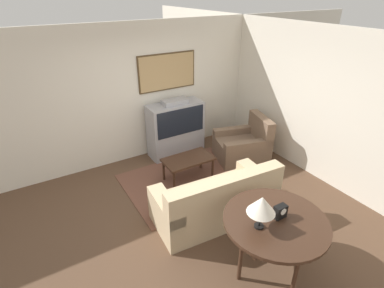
{
  "coord_description": "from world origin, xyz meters",
  "views": [
    {
      "loc": [
        -1.9,
        -3.28,
        3.23
      ],
      "look_at": [
        0.52,
        0.75,
        0.75
      ],
      "focal_mm": 28.0,
      "sensor_mm": 36.0,
      "label": 1
    }
  ],
  "objects": [
    {
      "name": "console_table",
      "position": [
        0.33,
        -1.48,
        0.74
      ],
      "size": [
        1.24,
        1.24,
        0.8
      ],
      "color": "#3D2619",
      "rests_on": "ground_plane"
    },
    {
      "name": "wall_back",
      "position": [
        0.01,
        2.13,
        1.36
      ],
      "size": [
        12.0,
        0.1,
        2.7
      ],
      "color": "silver",
      "rests_on": "ground_plane"
    },
    {
      "name": "mantel_clock",
      "position": [
        0.4,
        -1.47,
        0.88
      ],
      "size": [
        0.16,
        0.1,
        0.16
      ],
      "color": "black",
      "rests_on": "console_table"
    },
    {
      "name": "tv",
      "position": [
        0.75,
        1.79,
        0.58
      ],
      "size": [
        1.15,
        0.48,
        1.23
      ],
      "color": "#9E9EA3",
      "rests_on": "ground_plane"
    },
    {
      "name": "couch",
      "position": [
        0.29,
        -0.36,
        0.32
      ],
      "size": [
        1.91,
        0.99,
        0.9
      ],
      "rotation": [
        0.0,
        0.0,
        3.07
      ],
      "color": "#CCB289",
      "rests_on": "ground_plane"
    },
    {
      "name": "armchair",
      "position": [
        1.84,
        0.87,
        0.29
      ],
      "size": [
        1.19,
        1.08,
        0.91
      ],
      "rotation": [
        0.0,
        0.0,
        -1.85
      ],
      "color": "brown",
      "rests_on": "ground_plane"
    },
    {
      "name": "wall_right",
      "position": [
        2.63,
        0.0,
        1.35
      ],
      "size": [
        0.06,
        12.0,
        2.7
      ],
      "color": "silver",
      "rests_on": "ground_plane"
    },
    {
      "name": "table_lamp",
      "position": [
        0.08,
        -1.47,
        1.11
      ],
      "size": [
        0.32,
        0.32,
        0.42
      ],
      "color": "black",
      "rests_on": "console_table"
    },
    {
      "name": "area_rug",
      "position": [
        0.41,
        0.74,
        0.01
      ],
      "size": [
        2.22,
        1.72,
        0.01
      ],
      "color": "brown",
      "rests_on": "ground_plane"
    },
    {
      "name": "coffee_table",
      "position": [
        0.46,
        0.78,
        0.4
      ],
      "size": [
        0.91,
        0.51,
        0.46
      ],
      "color": "#3D2619",
      "rests_on": "ground_plane"
    },
    {
      "name": "ground_plane",
      "position": [
        0.0,
        0.0,
        0.0
      ],
      "size": [
        12.0,
        12.0,
        0.0
      ],
      "primitive_type": "plane",
      "color": "brown"
    }
  ]
}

